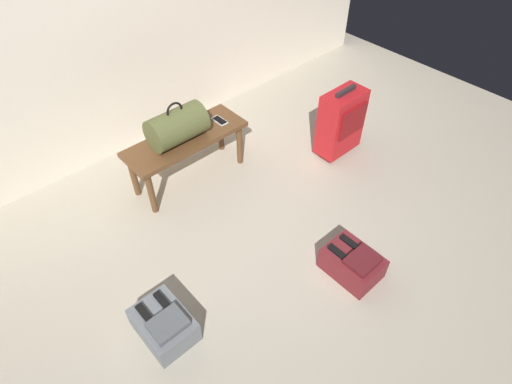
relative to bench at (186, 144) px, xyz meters
name	(u,v)px	position (x,y,z in m)	size (l,w,h in m)	color
ground_plane	(247,238)	(-0.09, -0.82, -0.36)	(6.60, 6.60, 0.00)	#B2A893
bench	(186,144)	(0.00, 0.00, 0.00)	(1.00, 0.36, 0.43)	brown
duffel_bag_olive	(177,126)	(-0.06, 0.00, 0.20)	(0.44, 0.26, 0.34)	#51562D
cell_phone	(220,121)	(0.33, -0.01, 0.07)	(0.07, 0.14, 0.01)	silver
suitcase_upright_red	(341,122)	(1.17, -0.62, -0.02)	(0.39, 0.24, 0.65)	red
backpack_grey	(164,325)	(-0.95, -1.05, -0.27)	(0.28, 0.38, 0.21)	slate
backpack_maroon	(353,263)	(0.25, -1.53, -0.27)	(0.28, 0.38, 0.21)	maroon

